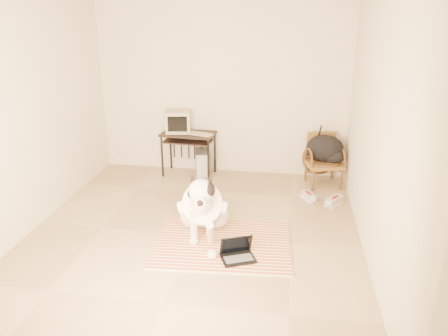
% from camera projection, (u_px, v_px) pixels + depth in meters
% --- Properties ---
extents(floor, '(4.50, 4.50, 0.00)m').
position_uv_depth(floor, '(193.00, 235.00, 5.32)').
color(floor, tan).
rests_on(floor, ground).
extents(wall_back, '(4.50, 0.00, 4.50)m').
position_uv_depth(wall_back, '(222.00, 91.00, 6.93)').
color(wall_back, beige).
rests_on(wall_back, floor).
extents(wall_front, '(4.50, 0.00, 4.50)m').
position_uv_depth(wall_front, '(112.00, 220.00, 2.76)').
color(wall_front, beige).
rests_on(wall_front, floor).
extents(wall_left, '(0.00, 4.50, 4.50)m').
position_uv_depth(wall_left, '(24.00, 121.00, 5.13)').
color(wall_left, beige).
rests_on(wall_left, floor).
extents(wall_right, '(0.00, 4.50, 4.50)m').
position_uv_depth(wall_right, '(377.00, 135.00, 4.57)').
color(wall_right, beige).
rests_on(wall_right, floor).
extents(rug, '(1.64, 1.29, 0.02)m').
position_uv_depth(rug, '(223.00, 244.00, 5.10)').
color(rug, '#E64228').
rests_on(rug, floor).
extents(dog, '(0.61, 1.24, 0.92)m').
position_uv_depth(dog, '(203.00, 207.00, 5.20)').
color(dog, white).
rests_on(dog, rug).
extents(laptop, '(0.43, 0.38, 0.25)m').
position_uv_depth(laptop, '(237.00, 253.00, 4.78)').
color(laptop, black).
rests_on(laptop, rug).
extents(computer_desk, '(0.89, 0.54, 0.71)m').
position_uv_depth(computer_desk, '(188.00, 139.00, 7.00)').
color(computer_desk, black).
rests_on(computer_desk, floor).
extents(crt_monitor, '(0.44, 0.42, 0.34)m').
position_uv_depth(crt_monitor, '(178.00, 121.00, 7.00)').
color(crt_monitor, tan).
rests_on(crt_monitor, computer_desk).
extents(desk_keyboard, '(0.43, 0.27, 0.03)m').
position_uv_depth(desk_keyboard, '(200.00, 134.00, 6.88)').
color(desk_keyboard, tan).
rests_on(desk_keyboard, computer_desk).
extents(pc_tower, '(0.27, 0.46, 0.40)m').
position_uv_depth(pc_tower, '(202.00, 162.00, 7.17)').
color(pc_tower, '#4F4F52').
rests_on(pc_tower, floor).
extents(rattan_chair, '(0.62, 0.61, 0.79)m').
position_uv_depth(rattan_chair, '(323.00, 160.00, 6.70)').
color(rattan_chair, brown).
rests_on(rattan_chair, floor).
extents(backpack, '(0.59, 0.47, 0.42)m').
position_uv_depth(backpack, '(326.00, 150.00, 6.66)').
color(backpack, black).
rests_on(backpack, rattan_chair).
extents(sneaker_left, '(0.24, 0.30, 0.10)m').
position_uv_depth(sneaker_left, '(309.00, 197.00, 6.27)').
color(sneaker_left, silver).
rests_on(sneaker_left, floor).
extents(sneaker_right, '(0.28, 0.32, 0.11)m').
position_uv_depth(sneaker_right, '(334.00, 201.00, 6.11)').
color(sneaker_right, silver).
rests_on(sneaker_right, floor).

